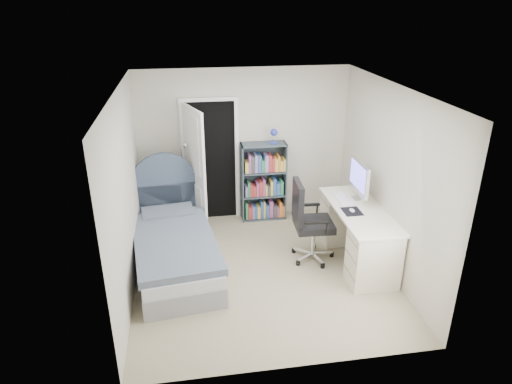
{
  "coord_description": "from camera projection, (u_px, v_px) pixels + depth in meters",
  "views": [
    {
      "loc": [
        -0.93,
        -5.27,
        3.5
      ],
      "look_at": [
        -0.05,
        0.23,
        1.09
      ],
      "focal_mm": 32.0,
      "sensor_mm": 36.0,
      "label": 1
    }
  ],
  "objects": [
    {
      "name": "bookcase",
      "position": [
        264.0,
        184.0,
        7.59
      ],
      "size": [
        0.74,
        0.32,
        1.56
      ],
      "color": "#3D4A53",
      "rests_on": "ground"
    },
    {
      "name": "bed",
      "position": [
        174.0,
        246.0,
        6.33
      ],
      "size": [
        1.27,
        2.29,
        1.35
      ],
      "color": "gray",
      "rests_on": "ground"
    },
    {
      "name": "desk",
      "position": [
        357.0,
        232.0,
        6.4
      ],
      "size": [
        0.67,
        1.67,
        1.37
      ],
      "color": "#EBE2C5",
      "rests_on": "ground"
    },
    {
      "name": "office_chair",
      "position": [
        307.0,
        218.0,
        6.35
      ],
      "size": [
        0.61,
        0.63,
        1.19
      ],
      "color": "silver",
      "rests_on": "ground"
    },
    {
      "name": "room_shell",
      "position": [
        263.0,
        188.0,
        5.81
      ],
      "size": [
        3.5,
        3.7,
        2.6
      ],
      "color": "gray",
      "rests_on": "ground"
    },
    {
      "name": "floor_lamp",
      "position": [
        186.0,
        193.0,
        7.3
      ],
      "size": [
        0.21,
        0.21,
        1.44
      ],
      "color": "silver",
      "rests_on": "ground"
    },
    {
      "name": "door",
      "position": [
        201.0,
        166.0,
        7.17
      ],
      "size": [
        0.92,
        0.79,
        2.06
      ],
      "color": "black",
      "rests_on": "ground"
    },
    {
      "name": "nightstand",
      "position": [
        156.0,
        204.0,
        7.37
      ],
      "size": [
        0.42,
        0.42,
        0.61
      ],
      "color": "tan",
      "rests_on": "ground"
    }
  ]
}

